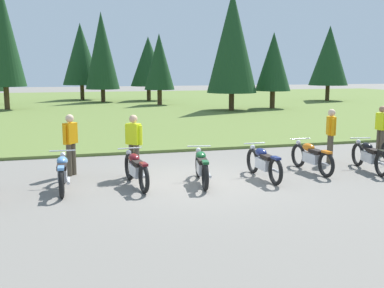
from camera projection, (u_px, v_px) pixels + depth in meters
The scene contains 13 objects.
ground_plane at pixel (198, 182), 11.74m from camera, with size 140.00×140.00×0.00m, color slate.
grass_moorland at pixel (105, 105), 36.78m from camera, with size 80.00×44.00×0.10m, color #5B7033.
forest_treeline at pixel (114, 51), 36.76m from camera, with size 40.29×18.29×8.79m.
motorcycle_sky_blue at pixel (63, 172), 10.90m from camera, with size 0.62×2.10×0.88m.
motorcycle_maroon at pixel (136, 169), 11.29m from camera, with size 0.62×2.10×0.88m.
motorcycle_british_green at pixel (202, 166), 11.57m from camera, with size 0.64×2.09×0.88m.
motorcycle_navy at pixel (263, 162), 12.06m from camera, with size 0.62×2.10×0.88m.
motorcycle_orange at pixel (311, 157), 12.88m from camera, with size 0.62×2.10×0.88m.
motorcycle_black at pixel (369, 156), 13.00m from camera, with size 0.64×2.09×0.88m.
rider_near_row_end at pixel (331, 133), 14.02m from camera, with size 0.33×0.52×1.67m.
rider_with_back_turned at pixel (134, 142), 12.25m from camera, with size 0.41×0.42×1.67m.
rider_checking_bike at pixel (71, 141), 12.38m from camera, with size 0.40×0.44×1.67m.
rider_in_hivis_vest at pixel (381, 128), 15.20m from camera, with size 0.23×0.55×1.67m.
Camera 1 is at (-3.26, -10.96, 2.85)m, focal length 42.90 mm.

